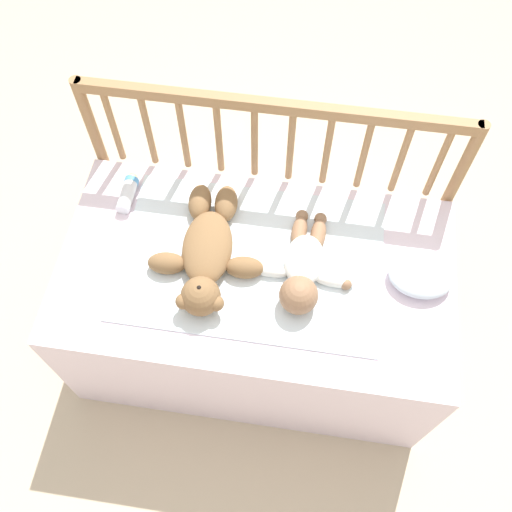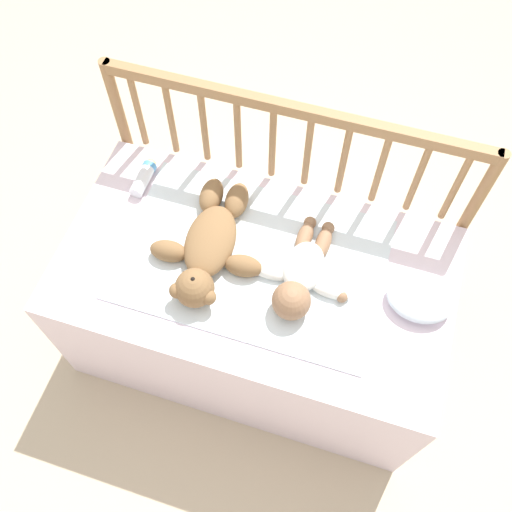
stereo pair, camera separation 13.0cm
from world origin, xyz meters
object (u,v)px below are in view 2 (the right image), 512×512
(teddy_bear, at_px, (209,246))
(baby_bottle, at_px, (144,176))
(baby, at_px, (301,275))
(small_pillow, at_px, (420,299))

(teddy_bear, bearing_deg, baby_bottle, 146.20)
(teddy_bear, xyz_separation_m, baby, (0.29, -0.01, -0.00))
(baby, relative_size, small_pillow, 1.93)
(baby_bottle, bearing_deg, baby, -19.46)
(small_pillow, xyz_separation_m, baby_bottle, (-0.93, 0.18, -0.01))
(baby, bearing_deg, teddy_bear, 178.33)
(teddy_bear, xyz_separation_m, baby_bottle, (-0.30, 0.20, -0.02))
(teddy_bear, bearing_deg, baby, -1.67)
(small_pillow, distance_m, baby_bottle, 0.95)
(teddy_bear, height_order, small_pillow, teddy_bear)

